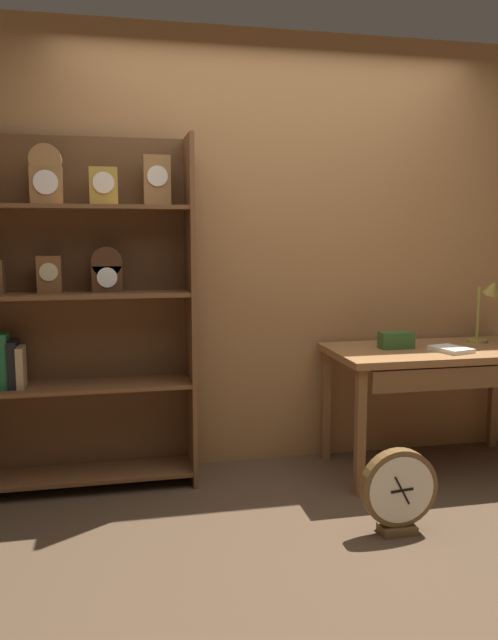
{
  "coord_description": "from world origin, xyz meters",
  "views": [
    {
      "loc": [
        -0.94,
        -2.4,
        1.42
      ],
      "look_at": [
        -0.25,
        0.82,
        0.96
      ],
      "focal_mm": 35.23,
      "sensor_mm": 36.0,
      "label": 1
    }
  ],
  "objects": [
    {
      "name": "ground_plane",
      "position": [
        0.0,
        0.0,
        0.0
      ],
      "size": [
        10.0,
        10.0,
        0.0
      ],
      "primitive_type": "plane",
      "color": "#4C3826"
    },
    {
      "name": "back_wood_panel",
      "position": [
        0.0,
        1.35,
        1.3
      ],
      "size": [
        4.8,
        0.05,
        2.6
      ],
      "primitive_type": "cube",
      "color": "#9E6B3D",
      "rests_on": "ground"
    },
    {
      "name": "bookshelf",
      "position": [
        -1.17,
        1.13,
        1.01
      ],
      "size": [
        1.26,
        0.32,
        1.95
      ],
      "color": "brown",
      "rests_on": "ground"
    },
    {
      "name": "workbench",
      "position": [
        0.92,
        0.93,
        0.66
      ],
      "size": [
        1.27,
        0.66,
        0.74
      ],
      "color": "brown",
      "rests_on": "ground"
    },
    {
      "name": "desk_lamp",
      "position": [
        1.31,
        1.05,
        0.99
      ],
      "size": [
        0.18,
        0.18,
        0.41
      ],
      "color": "olive",
      "rests_on": "workbench"
    },
    {
      "name": "toolbox_small",
      "position": [
        0.68,
        0.99,
        0.79
      ],
      "size": [
        0.2,
        0.09,
        0.1
      ],
      "primitive_type": "cube",
      "color": "#2D5123",
      "rests_on": "workbench"
    },
    {
      "name": "open_repair_manual",
      "position": [
        0.95,
        0.84,
        0.76
      ],
      "size": [
        0.21,
        0.25,
        0.02
      ],
      "primitive_type": "cube",
      "rotation": [
        0.0,
        0.0,
        0.26
      ],
      "color": "silver",
      "rests_on": "workbench"
    },
    {
      "name": "round_clock_large",
      "position": [
        0.35,
        0.22,
        0.21
      ],
      "size": [
        0.37,
        0.11,
        0.41
      ],
      "color": "brown",
      "rests_on": "ground"
    }
  ]
}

